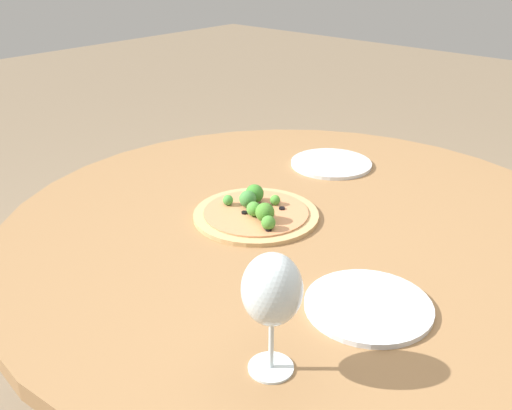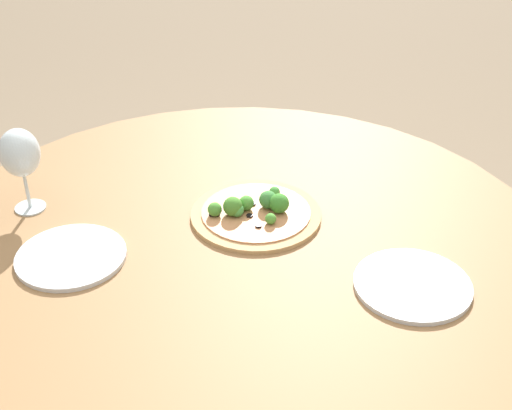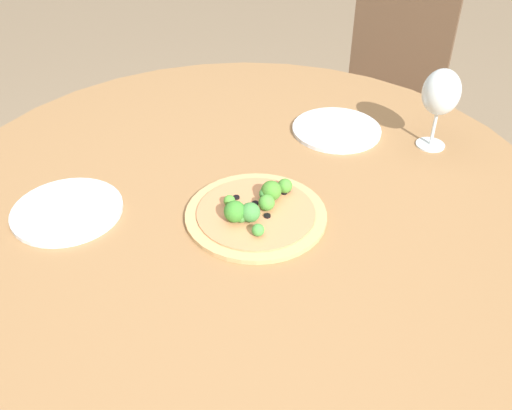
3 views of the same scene
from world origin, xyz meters
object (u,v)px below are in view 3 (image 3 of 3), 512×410
object	(u,v)px
plate_near	(67,211)
plate_far	(337,130)
chair	(385,97)
pizza	(256,211)
wine_glass	(441,94)

from	to	relation	value
plate_near	plate_far	bearing A→B (deg)	-49.66
chair	pizza	bearing A→B (deg)	-86.32
chair	pizza	distance (m)	1.21
pizza	wine_glass	bearing A→B (deg)	-45.79
pizza	wine_glass	distance (m)	0.52
chair	wine_glass	distance (m)	0.89
chair	pizza	size ratio (longest dim) A/B	2.88
chair	plate_far	world-z (taller)	chair
chair	plate_far	size ratio (longest dim) A/B	3.72
pizza	chair	bearing A→B (deg)	-13.92
pizza	plate_near	world-z (taller)	pizza
pizza	plate_near	distance (m)	0.39
plate_far	wine_glass	bearing A→B (deg)	-96.71
plate_near	plate_far	world-z (taller)	same
wine_glass	plate_near	bearing A→B (deg)	118.94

